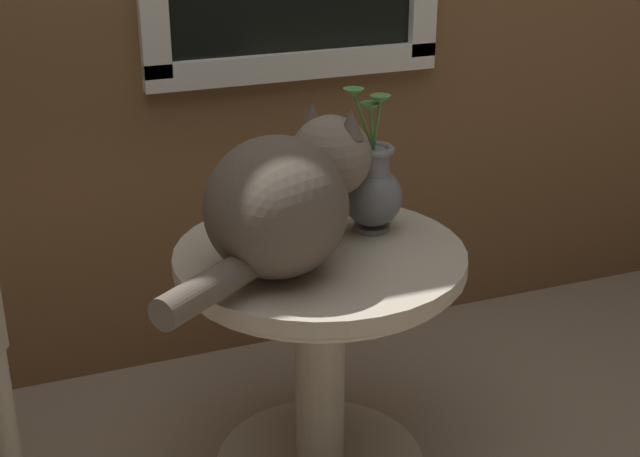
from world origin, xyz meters
TOP-DOWN VIEW (x-y plane):
  - wicker_side_table at (0.12, 0.10)m, footprint 0.62×0.62m
  - cat at (0.03, 0.05)m, footprint 0.53×0.42m
  - pewter_vase_with_ivy at (0.26, 0.17)m, footprint 0.14×0.13m

SIDE VIEW (x-z plane):
  - wicker_side_table at x=0.12m, z-range 0.10..0.67m
  - pewter_vase_with_ivy at x=0.26m, z-range 0.50..0.82m
  - cat at x=0.03m, z-range 0.56..0.86m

